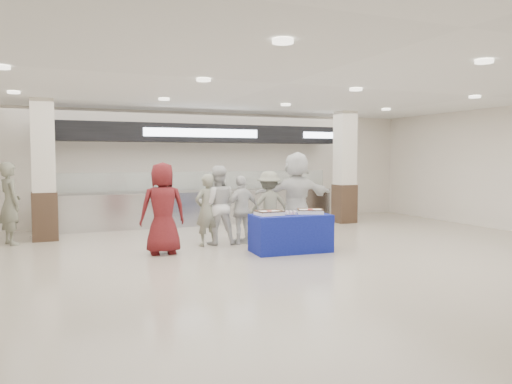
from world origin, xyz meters
name	(u,v)px	position (x,y,z in m)	size (l,w,h in m)	color
ground	(284,261)	(0.00, 0.00, 0.00)	(14.00, 14.00, 0.00)	#BEB5A2
serving_line	(199,183)	(0.00, 5.40, 1.16)	(8.70, 0.85, 2.80)	#B4B6BC
column_left	(44,173)	(-4.00, 4.20, 1.53)	(0.55, 0.55, 3.20)	#352418
column_right	(345,170)	(4.00, 4.20, 1.53)	(0.55, 0.55, 3.20)	#352418
display_table	(291,233)	(0.53, 0.78, 0.38)	(1.55, 0.78, 0.75)	navy
sheet_cake_left	(269,212)	(0.09, 0.85, 0.80)	(0.53, 0.42, 0.10)	white
sheet_cake_right	(310,211)	(0.97, 0.78, 0.80)	(0.62, 0.56, 0.10)	white
cupcake_tray	(287,213)	(0.48, 0.83, 0.78)	(0.47, 0.41, 0.06)	#B5B5BA
civilian_maroon	(163,208)	(-1.88, 1.52, 0.90)	(0.88, 0.57, 1.79)	maroon
soldier_a	(207,210)	(-0.82, 2.08, 0.77)	(0.56, 0.37, 1.53)	slate
chef_tall	(217,205)	(-0.55, 2.16, 0.85)	(0.83, 0.65, 1.71)	silver
chef_short	(242,210)	(-0.04, 2.02, 0.75)	(0.87, 0.36, 1.49)	silver
soldier_b	(269,206)	(0.70, 2.20, 0.79)	(1.02, 0.59, 1.58)	slate
civilian_white	(296,196)	(1.33, 2.09, 1.01)	(1.87, 0.59, 2.01)	white
soldier_bg	(10,203)	(-4.69, 3.89, 0.89)	(0.65, 0.43, 1.79)	slate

